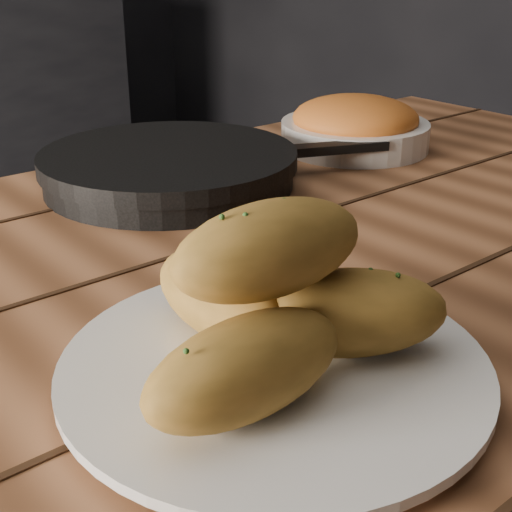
% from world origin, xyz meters
% --- Properties ---
extents(table, '(1.37, 0.92, 0.75)m').
position_xyz_m(table, '(0.51, -0.55, 0.65)').
color(table, '#975D38').
rests_on(table, ground).
extents(plate, '(0.30, 0.30, 0.02)m').
position_xyz_m(plate, '(0.33, -0.67, 0.76)').
color(plate, silver).
rests_on(plate, table).
extents(bread_rolls, '(0.25, 0.21, 0.12)m').
position_xyz_m(bread_rolls, '(0.32, -0.68, 0.81)').
color(bread_rolls, '#A5752D').
rests_on(bread_rolls, plate).
extents(skillet, '(0.44, 0.32, 0.05)m').
position_xyz_m(skillet, '(0.51, -0.26, 0.77)').
color(skillet, black).
rests_on(skillet, table).
extents(bowl, '(0.22, 0.22, 0.08)m').
position_xyz_m(bowl, '(0.82, -0.28, 0.78)').
color(bowl, white).
rests_on(bowl, table).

